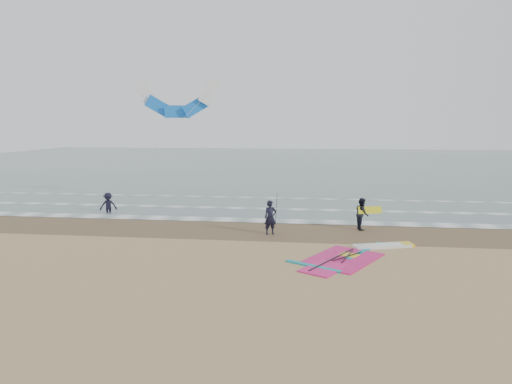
# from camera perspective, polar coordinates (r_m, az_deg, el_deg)

# --- Properties ---
(ground) EXTENTS (120.00, 120.00, 0.00)m
(ground) POSITION_cam_1_polar(r_m,az_deg,el_deg) (18.78, 4.18, -9.02)
(ground) COLOR tan
(ground) RESTS_ON ground
(sea_water) EXTENTS (120.00, 80.00, 0.02)m
(sea_water) POSITION_cam_1_polar(r_m,az_deg,el_deg) (66.14, 6.32, 3.55)
(sea_water) COLOR #47605E
(sea_water) RESTS_ON ground
(wet_sand_band) EXTENTS (120.00, 5.00, 0.01)m
(wet_sand_band) POSITION_cam_1_polar(r_m,az_deg,el_deg) (24.56, 4.90, -4.82)
(wet_sand_band) COLOR brown
(wet_sand_band) RESTS_ON ground
(foam_waterline) EXTENTS (120.00, 9.15, 0.02)m
(foam_waterline) POSITION_cam_1_polar(r_m,az_deg,el_deg) (28.89, 5.24, -2.75)
(foam_waterline) COLOR white
(foam_waterline) RESTS_ON ground
(windsurf_rig) EXTENTS (5.82, 5.51, 0.14)m
(windsurf_rig) POSITION_cam_1_polar(r_m,az_deg,el_deg) (20.31, 12.28, -7.73)
(windsurf_rig) COLOR white
(windsurf_rig) RESTS_ON ground
(person_standing) EXTENTS (0.76, 0.65, 1.77)m
(person_standing) POSITION_cam_1_polar(r_m,az_deg,el_deg) (23.49, 1.81, -3.20)
(person_standing) COLOR black
(person_standing) RESTS_ON ground
(person_walking) EXTENTS (0.75, 0.91, 1.72)m
(person_walking) POSITION_cam_1_polar(r_m,az_deg,el_deg) (25.21, 13.10, -2.67)
(person_walking) COLOR black
(person_walking) RESTS_ON ground
(person_wading) EXTENTS (1.22, 0.94, 1.66)m
(person_wading) POSITION_cam_1_polar(r_m,az_deg,el_deg) (30.59, -18.01, -0.98)
(person_wading) COLOR black
(person_wading) RESTS_ON ground
(held_pole) EXTENTS (0.17, 0.86, 1.82)m
(held_pole) POSITION_cam_1_polar(r_m,az_deg,el_deg) (23.38, 2.54, -2.23)
(held_pole) COLOR black
(held_pole) RESTS_ON ground
(carried_kiteboard) EXTENTS (1.30, 0.51, 0.39)m
(carried_kiteboard) POSITION_cam_1_polar(r_m,az_deg,el_deg) (25.11, 14.05, -2.21)
(carried_kiteboard) COLOR yellow
(carried_kiteboard) RESTS_ON ground
(surf_kite) EXTENTS (6.61, 4.44, 7.75)m
(surf_kite) POSITION_cam_1_polar(r_m,az_deg,el_deg) (32.81, -9.84, 11.03)
(surf_kite) COLOR white
(surf_kite) RESTS_ON ground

